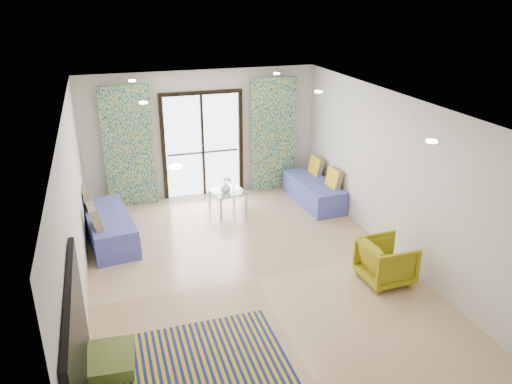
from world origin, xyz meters
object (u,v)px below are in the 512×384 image
object	(u,v)px
daybed_right	(314,190)
armchair	(386,259)
coffee_table	(227,193)
daybed_left	(108,226)

from	to	relation	value
daybed_right	armchair	distance (m)	3.19
daybed_right	coffee_table	bearing A→B (deg)	172.61
daybed_left	coffee_table	world-z (taller)	daybed_left
daybed_left	daybed_right	distance (m)	4.26
daybed_left	armchair	bearing A→B (deg)	-40.79
daybed_left	daybed_right	bearing A→B (deg)	-0.31
armchair	daybed_left	bearing A→B (deg)	54.80
daybed_left	coffee_table	size ratio (longest dim) A/B	2.58
daybed_left	armchair	size ratio (longest dim) A/B	2.60
daybed_right	coffee_table	xyz separation A→B (m)	(-1.86, 0.16, 0.11)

